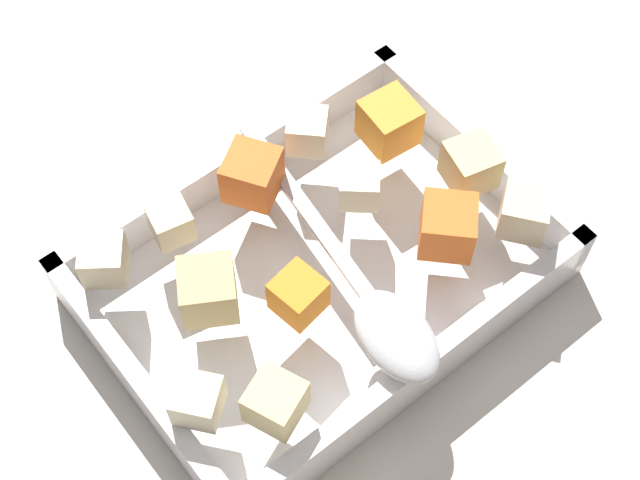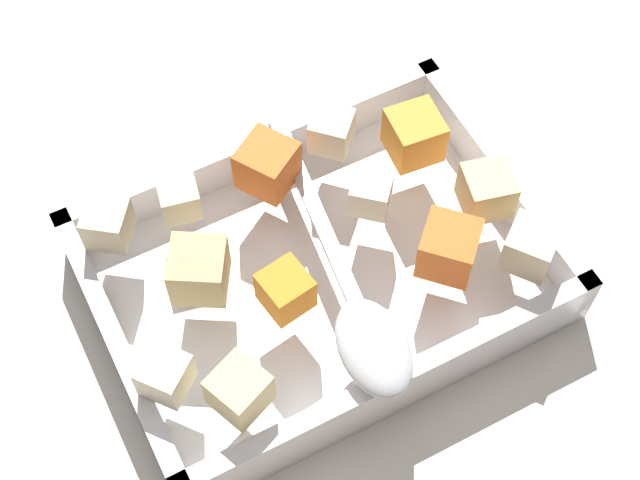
{
  "view_description": "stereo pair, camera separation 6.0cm",
  "coord_description": "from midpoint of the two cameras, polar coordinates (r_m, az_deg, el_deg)",
  "views": [
    {
      "loc": [
        0.19,
        0.23,
        0.58
      ],
      "look_at": [
        -0.01,
        -0.01,
        0.06
      ],
      "focal_mm": 53.56,
      "sensor_mm": 36.0,
      "label": 1
    },
    {
      "loc": [
        0.14,
        0.26,
        0.58
      ],
      "look_at": [
        -0.01,
        -0.01,
        0.06
      ],
      "focal_mm": 53.56,
      "sensor_mm": 36.0,
      "label": 2
    }
  ],
  "objects": [
    {
      "name": "ground_plane",
      "position": [
        0.65,
        -2.33,
        -3.99
      ],
      "size": [
        4.0,
        4.0,
        0.0
      ],
      "primitive_type": "plane",
      "color": "beige"
    },
    {
      "name": "baking_dish",
      "position": [
        0.64,
        -2.68,
        -2.23
      ],
      "size": [
        0.29,
        0.21,
        0.05
      ],
      "color": "silver",
      "rests_on": "ground_plane"
    },
    {
      "name": "carrot_chunk_corner_nw",
      "position": [
        0.63,
        -6.52,
        3.86
      ],
      "size": [
        0.05,
        0.05,
        0.03
      ],
      "primitive_type": "cube",
      "rotation": [
        0.0,
        0.0,
        5.28
      ],
      "color": "orange",
      "rests_on": "baking_dish"
    },
    {
      "name": "carrot_chunk_back_center",
      "position": [
        0.58,
        -4.28,
        -3.57
      ],
      "size": [
        0.03,
        0.03,
        0.03
      ],
      "primitive_type": "cube",
      "rotation": [
        0.0,
        0.0,
        0.16
      ],
      "color": "orange",
      "rests_on": "baking_dish"
    },
    {
      "name": "carrot_chunk_mid_left",
      "position": [
        0.65,
        1.5,
        6.83
      ],
      "size": [
        0.04,
        0.04,
        0.03
      ],
      "primitive_type": "cube",
      "rotation": [
        0.0,
        0.0,
        1.48
      ],
      "color": "orange",
      "rests_on": "baking_dish"
    },
    {
      "name": "carrot_chunk_heap_side",
      "position": [
        0.6,
        4.82,
        0.57
      ],
      "size": [
        0.05,
        0.05,
        0.03
      ],
      "primitive_type": "cube",
      "rotation": [
        0.0,
        0.0,
        2.35
      ],
      "color": "orange",
      "rests_on": "baking_dish"
    },
    {
      "name": "potato_chunk_under_handle",
      "position": [
        0.58,
        -9.65,
        -3.24
      ],
      "size": [
        0.05,
        0.05,
        0.03
      ],
      "primitive_type": "cube",
      "rotation": [
        0.0,
        0.0,
        5.75
      ],
      "color": "tan",
      "rests_on": "baking_dish"
    },
    {
      "name": "potato_chunk_far_right",
      "position": [
        0.61,
        -15.56,
        -1.39
      ],
      "size": [
        0.04,
        0.04,
        0.03
      ],
      "primitive_type": "cube",
      "rotation": [
        0.0,
        0.0,
        0.94
      ],
      "color": "beige",
      "rests_on": "baking_dish"
    },
    {
      "name": "potato_chunk_near_spoon",
      "position": [
        0.62,
        -0.38,
        3.01
      ],
      "size": [
        0.04,
        0.04,
        0.03
      ],
      "primitive_type": "cube",
      "rotation": [
        0.0,
        0.0,
        2.43
      ],
      "color": "beige",
      "rests_on": "baking_dish"
    },
    {
      "name": "potato_chunk_far_left",
      "position": [
        0.61,
        9.4,
        1.42
      ],
      "size": [
        0.04,
        0.04,
        0.03
      ],
      "primitive_type": "cube",
      "rotation": [
        0.0,
        0.0,
        0.65
      ],
      "color": "beige",
      "rests_on": "baking_dish"
    },
    {
      "name": "potato_chunk_corner_ne",
      "position": [
        0.55,
        -5.84,
        -9.88
      ],
      "size": [
        0.04,
        0.04,
        0.03
      ],
      "primitive_type": "cube",
      "rotation": [
        0.0,
        0.0,
        3.53
      ],
      "color": "#E0CC89",
      "rests_on": "baking_dish"
    },
    {
      "name": "potato_chunk_heap_top",
      "position": [
        0.63,
        6.31,
        4.26
      ],
      "size": [
        0.04,
        0.04,
        0.03
      ],
      "primitive_type": "cube",
      "rotation": [
        0.0,
        0.0,
        1.33
      ],
      "color": "#E0CC89",
      "rests_on": "baking_dish"
    },
    {
      "name": "potato_chunk_corner_se",
      "position": [
        0.56,
        -10.44,
        -9.7
      ],
      "size": [
        0.04,
        0.04,
        0.03
      ],
      "primitive_type": "cube",
      "rotation": [
        0.0,
        0.0,
        5.39
      ],
      "color": "beige",
      "rests_on": "baking_dish"
    },
    {
      "name": "potato_chunk_center",
      "position": [
        0.65,
        -3.45,
        6.3
      ],
      "size": [
        0.04,
        0.04,
        0.03
      ],
      "primitive_type": "cube",
      "rotation": [
        0.0,
        0.0,
        5.51
      ],
      "color": "beige",
      "rests_on": "baking_dish"
    },
    {
      "name": "potato_chunk_corner_sw",
      "position": [
        0.62,
        -11.68,
        0.82
      ],
      "size": [
        0.03,
        0.03,
        0.02
      ],
      "primitive_type": "cube",
      "rotation": [
        0.0,
        0.0,
        2.94
      ],
      "color": "beige",
      "rests_on": "baking_dish"
    },
    {
      "name": "serving_spoon",
      "position": [
        0.58,
        1.07,
        -4.87
      ],
      "size": [
        0.05,
        0.23,
        0.02
      ],
      "rotation": [
        0.0,
        0.0,
        4.59
      ],
      "color": "silver",
      "rests_on": "baking_dish"
    }
  ]
}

